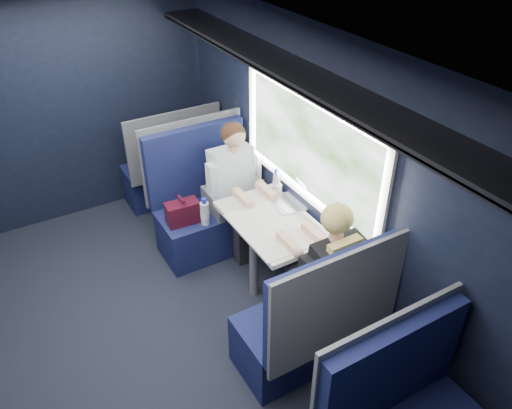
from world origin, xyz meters
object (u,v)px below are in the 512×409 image
table (270,228)px  seat_row_front (171,168)px  seat_bay_far (310,325)px  woman (328,268)px  man (237,183)px  laptop (293,196)px  bottle_small (277,181)px  cup (278,189)px  seat_bay_near (206,208)px

table → seat_row_front: seat_row_front is taller
seat_bay_far → woman: (0.25, 0.17, 0.31)m
table → man: bearing=84.5°
table → seat_row_front: 1.82m
woman → laptop: woman is taller
man → bottle_small: bearing=-54.9°
seat_bay_far → woman: size_ratio=0.95×
table → cup: size_ratio=12.01×
woman → cup: bearing=77.7°
table → seat_bay_far: bearing=-101.8°
seat_row_front → laptop: (0.50, -1.65, 0.40)m
laptop → seat_row_front: bearing=107.0°
seat_bay_far → cup: (0.48, 1.21, 0.37)m
seat_bay_far → cup: 1.35m
man → woman: bearing=-90.0°
seat_row_front → woman: (0.25, -2.50, 0.32)m
man → laptop: (0.25, -0.56, 0.09)m
man → bottle_small: man is taller
laptop → cup: 0.20m
seat_bay_far → man: 1.62m
seat_bay_near → woman: (0.26, -1.58, 0.31)m
woman → laptop: bearing=73.3°
man → cup: man is taller
man → cup: size_ratio=15.88×
seat_bay_far → cup: seat_bay_far is taller
bottle_small → seat_row_front: bearing=108.6°
seat_row_front → cup: size_ratio=13.94×
table → laptop: (0.32, 0.14, 0.14)m
seat_bay_near → bottle_small: (0.49, -0.50, 0.42)m
bottle_small → seat_bay_near: bearing=134.6°
man → woman: same height
man → woman: size_ratio=1.00×
man → seat_row_front: bearing=102.8°
table → woman: bearing=-84.5°
seat_row_front → woman: size_ratio=0.88×
cup → man: bearing=122.3°
table → seat_row_front: size_ratio=0.86×
laptop → cup: (-0.03, 0.19, -0.02)m
woman → man: bearing=90.0°
seat_bay_near → cup: 0.81m
cup → seat_row_front: bearing=108.2°
bottle_small → cup: (-0.00, -0.04, -0.06)m
seat_bay_near → man: bearing=-33.3°
table → bottle_small: size_ratio=4.37×
seat_bay_near → man: size_ratio=0.95×
seat_bay_far → bottle_small: (0.48, 1.25, 0.43)m
seat_row_front → man: bearing=-77.2°
man → bottle_small: 0.42m
seat_bay_near → seat_bay_far: (0.01, -1.74, -0.01)m
table → man: man is taller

